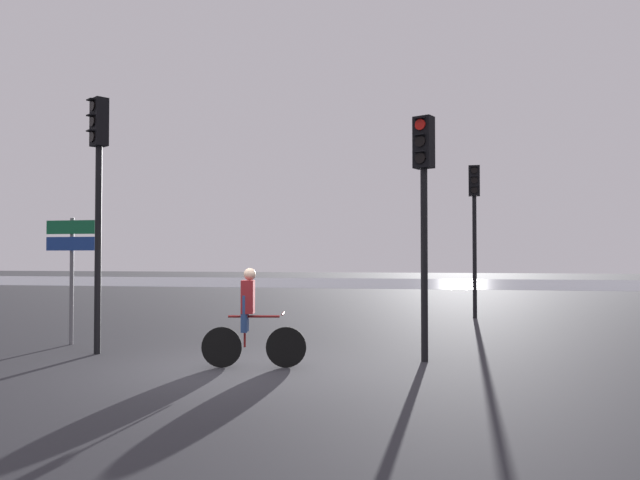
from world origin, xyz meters
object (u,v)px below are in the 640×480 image
traffic_light_far_right (474,212)px  traffic_light_near_left (98,177)px  cyclist (250,317)px  traffic_light_near_right (424,190)px  direction_sign_post (71,257)px

traffic_light_far_right → traffic_light_near_left: size_ratio=0.94×
traffic_light_near_left → cyclist: traffic_light_near_left is taller
traffic_light_near_left → traffic_light_far_right: bearing=-96.6°
traffic_light_near_left → cyclist: (3.21, -0.84, -2.48)m
traffic_light_near_right → direction_sign_post: bearing=19.8°
traffic_light_near_right → cyclist: bearing=47.3°
traffic_light_near_right → cyclist: (-2.78, -1.11, -2.14)m
traffic_light_far_right → cyclist: traffic_light_far_right is taller
traffic_light_near_right → direction_sign_post: traffic_light_near_right is taller
traffic_light_near_right → traffic_light_far_right: bearing=-73.8°
traffic_light_near_right → cyclist: size_ratio=2.51×
traffic_light_near_left → direction_sign_post: (-1.18, 1.01, -1.50)m
traffic_light_near_left → cyclist: bearing=-159.4°
cyclist → direction_sign_post: bearing=-123.0°
direction_sign_post → cyclist: size_ratio=1.54×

